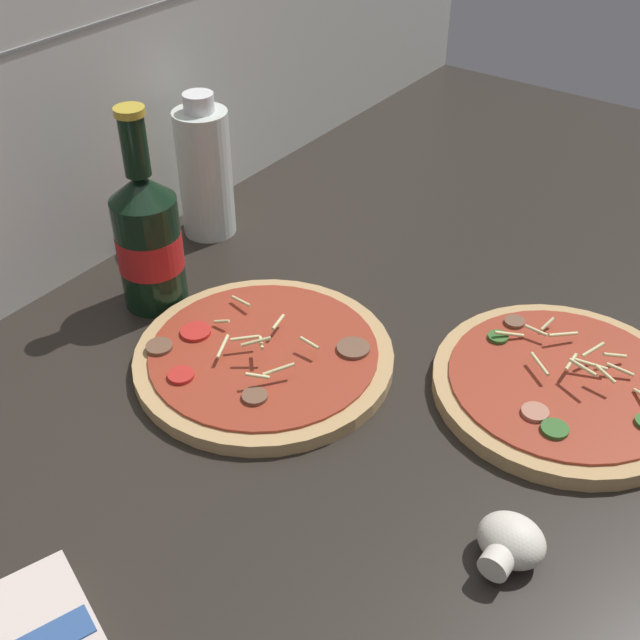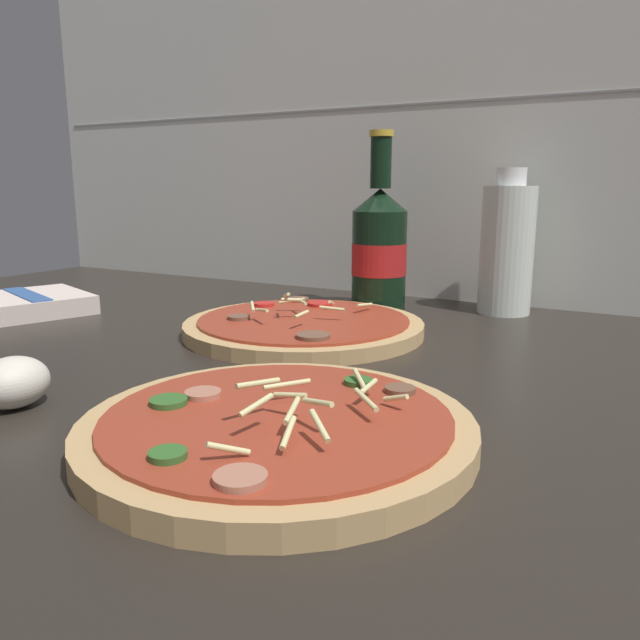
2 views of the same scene
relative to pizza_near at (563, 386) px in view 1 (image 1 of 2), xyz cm
name	(u,v)px [view 1 (image 1 of 2)]	position (x,y,z in cm)	size (l,w,h in cm)	color
counter_slab	(450,383)	(-3.84, 10.20, -2.20)	(160.00, 90.00, 2.50)	#28231E
tile_backsplash	(105,19)	(-3.84, 55.70, 26.55)	(160.00, 1.13, 60.00)	silver
pizza_near	(563,386)	(0.00, 0.00, 0.00)	(25.64, 25.64, 4.67)	tan
pizza_far	(264,357)	(-13.84, 26.74, -0.07)	(26.74, 26.74, 4.91)	tan
beer_bottle	(148,238)	(-12.30, 43.83, 7.36)	(7.26, 7.26, 23.15)	black
oil_bottle	(205,171)	(2.97, 49.52, 7.54)	(6.73, 6.73, 18.47)	silver
mushroom_left	(510,543)	(-21.14, -4.14, 0.98)	(5.80, 5.53, 3.87)	white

